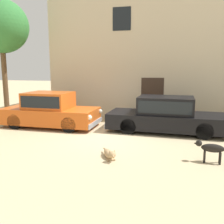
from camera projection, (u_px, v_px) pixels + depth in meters
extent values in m
plane|color=tan|center=(106.00, 136.00, 9.41)|extent=(80.00, 80.00, 0.00)
cube|color=#D15619|center=(50.00, 115.00, 10.90)|extent=(4.18, 1.87, 0.68)
cube|color=#D15619|center=(49.00, 100.00, 10.80)|extent=(1.93, 1.59, 0.69)
cube|color=black|center=(49.00, 100.00, 10.79)|extent=(1.78, 1.61, 0.49)
cube|color=#999BA0|center=(95.00, 123.00, 10.46)|extent=(0.14, 1.79, 0.20)
cube|color=#999BA0|center=(10.00, 118.00, 11.43)|extent=(0.14, 1.79, 0.20)
sphere|color=silver|center=(100.00, 111.00, 11.08)|extent=(0.20, 0.20, 0.20)
sphere|color=silver|center=(90.00, 117.00, 9.68)|extent=(0.20, 0.20, 0.20)
cube|color=red|center=(20.00, 107.00, 12.12)|extent=(0.04, 0.18, 0.18)
cylinder|color=black|center=(83.00, 117.00, 11.41)|extent=(0.64, 0.21, 0.64)
cylinder|color=black|center=(69.00, 125.00, 9.86)|extent=(0.64, 0.21, 0.64)
cylinder|color=black|center=(35.00, 115.00, 12.00)|extent=(0.64, 0.21, 0.64)
cylinder|color=black|center=(15.00, 121.00, 10.46)|extent=(0.64, 0.21, 0.64)
cube|color=black|center=(166.00, 121.00, 9.98)|extent=(4.75, 1.96, 0.61)
cube|color=black|center=(166.00, 105.00, 9.88)|extent=(2.21, 1.61, 0.67)
cube|color=black|center=(166.00, 105.00, 9.88)|extent=(2.04, 1.63, 0.47)
cube|color=#999BA0|center=(111.00, 122.00, 10.62)|extent=(0.19, 1.75, 0.20)
cube|color=red|center=(116.00, 111.00, 11.29)|extent=(0.05, 0.18, 0.18)
cube|color=red|center=(106.00, 118.00, 9.83)|extent=(0.05, 0.18, 0.18)
cylinder|color=black|center=(201.00, 122.00, 10.38)|extent=(0.63, 0.22, 0.62)
cylinder|color=black|center=(205.00, 131.00, 8.88)|extent=(0.63, 0.22, 0.62)
cylinder|color=black|center=(135.00, 118.00, 11.12)|extent=(0.63, 0.22, 0.62)
cylinder|color=black|center=(128.00, 126.00, 9.62)|extent=(0.63, 0.22, 0.62)
cube|color=beige|center=(199.00, 49.00, 13.81)|extent=(15.63, 5.41, 7.29)
cube|color=#38281E|center=(152.00, 99.00, 12.18)|extent=(1.10, 0.02, 2.10)
cube|color=black|center=(122.00, 19.00, 11.87)|extent=(0.90, 0.02, 1.10)
cylinder|color=tan|center=(113.00, 160.00, 6.85)|extent=(0.12, 0.10, 0.06)
cylinder|color=tan|center=(109.00, 160.00, 6.81)|extent=(0.12, 0.10, 0.06)
ellipsoid|color=tan|center=(108.00, 154.00, 7.09)|extent=(0.51, 0.67, 0.23)
sphere|color=tan|center=(112.00, 155.00, 6.70)|extent=(0.20, 0.20, 0.20)
cone|color=tan|center=(113.00, 156.00, 6.60)|extent=(0.15, 0.15, 0.11)
cone|color=tan|center=(114.00, 151.00, 6.70)|extent=(0.10, 0.10, 0.09)
cone|color=tan|center=(110.00, 152.00, 6.67)|extent=(0.10, 0.10, 0.09)
cylinder|color=tan|center=(105.00, 149.00, 7.47)|extent=(0.16, 0.22, 0.08)
cylinder|color=black|center=(204.00, 157.00, 6.67)|extent=(0.06, 0.06, 0.34)
cylinder|color=black|center=(204.00, 155.00, 6.80)|extent=(0.06, 0.06, 0.34)
cylinder|color=black|center=(220.00, 159.00, 6.54)|extent=(0.06, 0.06, 0.34)
cylinder|color=black|center=(220.00, 157.00, 6.67)|extent=(0.06, 0.06, 0.34)
ellipsoid|color=black|center=(213.00, 148.00, 6.63)|extent=(0.62, 0.27, 0.23)
sphere|color=black|center=(199.00, 143.00, 6.74)|extent=(0.17, 0.17, 0.17)
cone|color=black|center=(195.00, 143.00, 6.77)|extent=(0.11, 0.11, 0.09)
cone|color=black|center=(199.00, 141.00, 6.67)|extent=(0.07, 0.07, 0.08)
cone|color=black|center=(199.00, 140.00, 6.77)|extent=(0.07, 0.07, 0.08)
cylinder|color=brown|center=(5.00, 84.00, 12.57)|extent=(0.25, 0.25, 3.58)
ellipsoid|color=#337A38|center=(1.00, 26.00, 12.09)|extent=(2.74, 2.47, 2.60)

